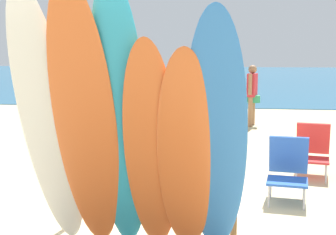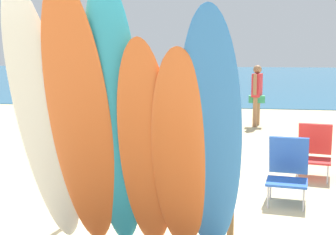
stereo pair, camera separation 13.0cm
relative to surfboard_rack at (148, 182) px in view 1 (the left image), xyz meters
The scene contains 17 objects.
ground 14.01m from the surfboard_rack, 90.00° to the left, with size 60.00×60.00×0.00m, color #D3BC8C.
ocean_water 30.98m from the surfboard_rack, 90.00° to the left, with size 60.00×40.00×0.02m, color #235B7F.
surfboard_rack is the anchor object (origin of this frame).
surfboard_white_0 1.25m from the surfboard_rack, 140.18° to the right, with size 0.54×0.06×2.64m, color white.
surfboard_orange_1 1.10m from the surfboard_rack, 120.58° to the right, with size 0.57×0.08×2.66m, color orange.
surfboard_teal_2 0.99m from the surfboard_rack, 100.09° to the right, with size 0.50×0.08×2.66m, color #289EC6.
surfboard_orange_3 0.81m from the surfboard_rack, 76.57° to the right, with size 0.50×0.06×2.18m, color orange.
surfboard_orange_4 0.91m from the surfboard_rack, 54.56° to the right, with size 0.52×0.08×2.09m, color orange.
surfboard_blue_5 1.17m from the surfboard_rack, 43.92° to the right, with size 0.54×0.07×2.44m, color #337AD1.
beachgoer_midbeach 4.44m from the surfboard_rack, 80.73° to the left, with size 0.40×0.53×1.54m.
beachgoer_photographing 6.69m from the surfboard_rack, 102.03° to the left, with size 0.53×0.42×1.65m.
beachgoer_strolling 7.54m from the surfboard_rack, 79.43° to the left, with size 0.41×0.58×1.56m.
beachgoer_by_water 7.41m from the surfboard_rack, 90.43° to the left, with size 0.42×0.53×1.61m.
beachgoer_near_rack 5.56m from the surfboard_rack, 105.82° to the left, with size 0.44×0.57×1.69m.
beach_chair_blue 3.34m from the surfboard_rack, 50.74° to the left, with size 0.61×0.76×0.82m.
beach_chair_striped 2.08m from the surfboard_rack, 39.67° to the left, with size 0.58×0.72×0.83m.
distant_boat 17.40m from the surfboard_rack, 109.53° to the left, with size 4.92×1.57×0.39m.
Camera 1 is at (0.85, -4.66, 1.93)m, focal length 49.62 mm.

